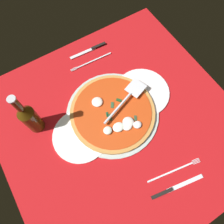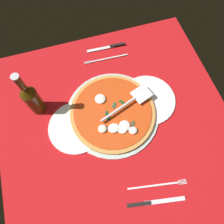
{
  "view_description": "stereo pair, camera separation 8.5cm",
  "coord_description": "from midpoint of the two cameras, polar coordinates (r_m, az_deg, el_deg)",
  "views": [
    {
      "loc": [
        -17.75,
        -23.34,
        80.57
      ],
      "look_at": [
        -0.27,
        4.97,
        2.01
      ],
      "focal_mm": 33.64,
      "sensor_mm": 36.0,
      "label": 1
    },
    {
      "loc": [
        -9.98,
        -26.85,
        80.57
      ],
      "look_at": [
        -0.27,
        4.97,
        2.01
      ],
      "focal_mm": 33.64,
      "sensor_mm": 36.0,
      "label": 2
    }
  ],
  "objects": [
    {
      "name": "place_setting_far",
      "position": [
        1.02,
        -8.12,
        14.68
      ],
      "size": [
        22.75,
        14.97,
        1.4
      ],
      "rotation": [
        0.0,
        0.0,
        3.09
      ],
      "color": "white",
      "rests_on": "ground_plane"
    },
    {
      "name": "checker_pattern",
      "position": [
        0.85,
        -0.93,
        -3.38
      ],
      "size": [
        93.5,
        93.5,
        0.1
      ],
      "color": "silver",
      "rests_on": "ground_plane"
    },
    {
      "name": "dinner_plate_left",
      "position": [
        0.85,
        -11.39,
        -6.67
      ],
      "size": [
        22.14,
        22.14,
        1.0
      ],
      "primitive_type": "cylinder",
      "color": "white",
      "rests_on": "ground_plane"
    },
    {
      "name": "pizza",
      "position": [
        0.85,
        -2.75,
        -0.53
      ],
      "size": [
        34.8,
        34.8,
        2.93
      ],
      "color": "#C68840",
      "rests_on": "pizza_pan"
    },
    {
      "name": "dinner_plate_right",
      "position": [
        0.91,
        5.59,
        5.12
      ],
      "size": [
        23.31,
        23.31,
        1.0
      ],
      "primitive_type": "cylinder",
      "color": "white",
      "rests_on": "ground_plane"
    },
    {
      "name": "ground_plane",
      "position": [
        0.86,
        -0.93,
        -3.48
      ],
      "size": [
        93.5,
        93.5,
        0.8
      ],
      "primitive_type": "cube",
      "color": "#B11216"
    },
    {
      "name": "beer_bottle",
      "position": [
        0.83,
        -24.29,
        -1.69
      ],
      "size": [
        6.05,
        6.05,
        24.65
      ],
      "color": "#412C09",
      "rests_on": "ground_plane"
    },
    {
      "name": "pizza_server",
      "position": [
        0.85,
        1.09,
        3.38
      ],
      "size": [
        24.09,
        11.57,
        1.0
      ],
      "rotation": [
        0.0,
        0.0,
        0.34
      ],
      "color": "silver",
      "rests_on": "pizza"
    },
    {
      "name": "place_setting_near",
      "position": [
        0.82,
        13.39,
        -17.95
      ],
      "size": [
        23.5,
        14.77,
        1.4
      ],
      "rotation": [
        0.0,
        0.0,
        -0.18
      ],
      "color": "white",
      "rests_on": "ground_plane"
    },
    {
      "name": "pizza_pan",
      "position": [
        0.87,
        -2.8,
        -0.71
      ],
      "size": [
        38.12,
        38.12,
        0.91
      ],
      "primitive_type": "cylinder",
      "color": "#ACBBB7",
      "rests_on": "ground_plane"
    }
  ]
}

